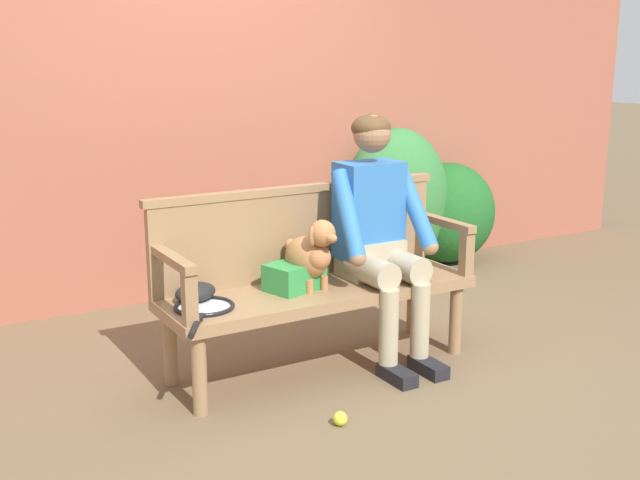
# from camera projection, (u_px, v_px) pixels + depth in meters

# --- Properties ---
(ground_plane) EXTENTS (40.00, 40.00, 0.00)m
(ground_plane) POSITION_uv_depth(u_px,v_px,m) (320.00, 367.00, 4.16)
(ground_plane) COLOR brown
(brick_garden_fence) EXTENTS (8.00, 0.30, 2.45)m
(brick_garden_fence) POSITION_uv_depth(u_px,v_px,m) (194.00, 114.00, 5.30)
(brick_garden_fence) COLOR #9E5642
(brick_garden_fence) RESTS_ON ground
(hedge_bush_far_right) EXTENTS (0.86, 0.64, 1.09)m
(hedge_bush_far_right) POSITION_uv_depth(u_px,v_px,m) (396.00, 201.00, 5.87)
(hedge_bush_far_right) COLOR #337538
(hedge_bush_far_right) RESTS_ON ground
(hedge_bush_mid_right) EXTENTS (0.77, 0.70, 0.80)m
(hedge_bush_mid_right) POSITION_uv_depth(u_px,v_px,m) (448.00, 213.00, 6.18)
(hedge_bush_mid_right) COLOR #1E5B23
(hedge_bush_mid_right) RESTS_ON ground
(garden_bench) EXTENTS (1.67, 0.51, 0.45)m
(garden_bench) POSITION_uv_depth(u_px,v_px,m) (320.00, 298.00, 4.07)
(garden_bench) COLOR #93704C
(garden_bench) RESTS_ON ground
(bench_backrest) EXTENTS (1.71, 0.06, 0.50)m
(bench_backrest) POSITION_uv_depth(u_px,v_px,m) (299.00, 231.00, 4.19)
(bench_backrest) COLOR #93704C
(bench_backrest) RESTS_ON garden_bench
(bench_armrest_left_end) EXTENTS (0.06, 0.51, 0.28)m
(bench_armrest_left_end) POSITION_uv_depth(u_px,v_px,m) (179.00, 275.00, 3.55)
(bench_armrest_left_end) COLOR #93704C
(bench_armrest_left_end) RESTS_ON garden_bench
(bench_armrest_right_end) EXTENTS (0.06, 0.51, 0.28)m
(bench_armrest_right_end) POSITION_uv_depth(u_px,v_px,m) (452.00, 235.00, 4.33)
(bench_armrest_right_end) COLOR #93704C
(bench_armrest_right_end) RESTS_ON garden_bench
(person_seated) EXTENTS (0.56, 0.66, 1.32)m
(person_seated) POSITION_uv_depth(u_px,v_px,m) (377.00, 229.00, 4.15)
(person_seated) COLOR black
(person_seated) RESTS_ON ground
(dog_on_bench) EXTENTS (0.23, 0.38, 0.38)m
(dog_on_bench) POSITION_uv_depth(u_px,v_px,m) (311.00, 254.00, 3.97)
(dog_on_bench) COLOR #AD7042
(dog_on_bench) RESTS_ON garden_bench
(tennis_racket) EXTENTS (0.42, 0.56, 0.03)m
(tennis_racket) POSITION_uv_depth(u_px,v_px,m) (204.00, 308.00, 3.69)
(tennis_racket) COLOR black
(tennis_racket) RESTS_ON garden_bench
(baseball_glove) EXTENTS (0.27, 0.25, 0.09)m
(baseball_glove) POSITION_uv_depth(u_px,v_px,m) (195.00, 292.00, 3.81)
(baseball_glove) COLOR black
(baseball_glove) RESTS_ON garden_bench
(sports_bag) EXTENTS (0.32, 0.27, 0.14)m
(sports_bag) POSITION_uv_depth(u_px,v_px,m) (295.00, 276.00, 4.00)
(sports_bag) COLOR #2D8E42
(sports_bag) RESTS_ON garden_bench
(tennis_ball) EXTENTS (0.07, 0.07, 0.07)m
(tennis_ball) POSITION_uv_depth(u_px,v_px,m) (340.00, 419.00, 3.51)
(tennis_ball) COLOR #CCDB33
(tennis_ball) RESTS_ON ground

